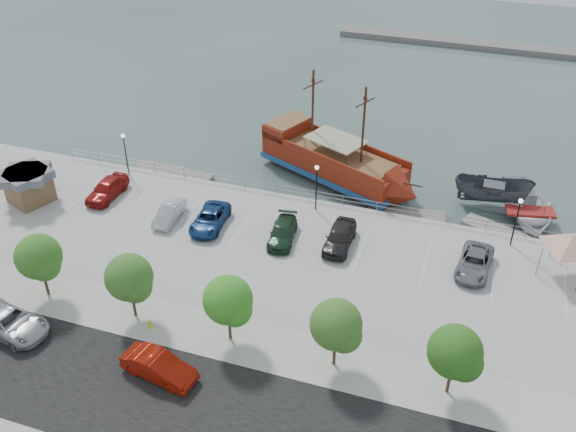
% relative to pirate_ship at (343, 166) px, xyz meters
% --- Properties ---
extents(ground, '(160.00, 160.00, 0.00)m').
position_rel_pirate_ship_xyz_m(ground, '(-0.73, -13.12, -1.77)').
color(ground, '#394C49').
extents(street, '(100.00, 8.00, 0.04)m').
position_rel_pirate_ship_xyz_m(street, '(-0.73, -29.12, -0.76)').
color(street, black).
rests_on(street, land_slab).
extents(sidewalk, '(100.00, 4.00, 0.05)m').
position_rel_pirate_ship_xyz_m(sidewalk, '(-0.73, -23.12, -0.75)').
color(sidewalk, beige).
rests_on(sidewalk, land_slab).
extents(seawall_railing, '(50.00, 0.06, 1.00)m').
position_rel_pirate_ship_xyz_m(seawall_railing, '(-0.73, -5.32, -0.24)').
color(seawall_railing, gray).
rests_on(seawall_railing, land_slab).
extents(far_shore, '(40.00, 3.00, 0.80)m').
position_rel_pirate_ship_xyz_m(far_shore, '(9.27, 41.88, -1.37)').
color(far_shore, slate).
rests_on(far_shore, ground).
extents(pirate_ship, '(16.87, 10.73, 10.56)m').
position_rel_pirate_ship_xyz_m(pirate_ship, '(0.00, 0.00, 0.00)').
color(pirate_ship, maroon).
rests_on(pirate_ship, ground).
extents(patrol_boat, '(6.93, 3.02, 2.62)m').
position_rel_pirate_ship_xyz_m(patrol_boat, '(13.43, 0.23, -0.46)').
color(patrol_boat, '#3E444C').
rests_on(patrol_boat, ground).
extents(speedboat, '(6.08, 7.58, 1.40)m').
position_rel_pirate_ship_xyz_m(speedboat, '(16.69, -1.33, -1.07)').
color(speedboat, silver).
rests_on(speedboat, ground).
extents(dock_west, '(7.87, 2.75, 0.44)m').
position_rel_pirate_ship_xyz_m(dock_west, '(-15.67, -3.92, -1.55)').
color(dock_west, gray).
rests_on(dock_west, ground).
extents(dock_mid, '(6.82, 3.01, 0.38)m').
position_rel_pirate_ship_xyz_m(dock_mid, '(6.68, -3.92, -1.58)').
color(dock_mid, gray).
rests_on(dock_mid, ground).
extents(dock_east, '(6.53, 4.15, 0.36)m').
position_rel_pirate_ship_xyz_m(dock_east, '(14.49, -3.92, -1.59)').
color(dock_east, gray).
rests_on(dock_east, ground).
extents(shed, '(4.65, 4.65, 2.92)m').
position_rel_pirate_ship_xyz_m(shed, '(-24.63, -13.01, 0.79)').
color(shed, brown).
rests_on(shed, land_slab).
extents(canopy_tent, '(5.98, 5.98, 3.89)m').
position_rel_pirate_ship_xyz_m(canopy_tent, '(19.05, -9.09, 2.61)').
color(canopy_tent, slate).
rests_on(canopy_tent, land_slab).
extents(street_van, '(6.10, 3.53, 1.60)m').
position_rel_pirate_ship_xyz_m(street_van, '(-15.88, -27.02, 0.03)').
color(street_van, '#9C9FA5').
rests_on(street_van, street).
extents(street_sedan, '(5.08, 2.50, 1.60)m').
position_rel_pirate_ship_xyz_m(street_sedan, '(-4.63, -27.39, 0.03)').
color(street_sedan, '#951507').
rests_on(street_sedan, street).
extents(fire_hydrant, '(0.24, 0.24, 0.69)m').
position_rel_pirate_ship_xyz_m(fire_hydrant, '(-7.17, -23.92, -0.39)').
color(fire_hydrant, yellow).
rests_on(fire_hydrant, sidewalk).
extents(lamp_post_left, '(0.36, 0.36, 4.28)m').
position_rel_pirate_ship_xyz_m(lamp_post_left, '(-18.73, -6.62, 2.17)').
color(lamp_post_left, black).
rests_on(lamp_post_left, land_slab).
extents(lamp_post_mid, '(0.36, 0.36, 4.28)m').
position_rel_pirate_ship_xyz_m(lamp_post_mid, '(-0.73, -6.62, 2.17)').
color(lamp_post_mid, black).
rests_on(lamp_post_mid, land_slab).
extents(lamp_post_right, '(0.36, 0.36, 4.28)m').
position_rel_pirate_ship_xyz_m(lamp_post_right, '(15.27, -6.62, 2.17)').
color(lamp_post_right, black).
rests_on(lamp_post_right, land_slab).
extents(tree_b, '(3.30, 3.20, 5.00)m').
position_rel_pirate_ship_xyz_m(tree_b, '(-15.58, -23.19, 2.53)').
color(tree_b, '#473321').
rests_on(tree_b, sidewalk).
extents(tree_c, '(3.30, 3.20, 5.00)m').
position_rel_pirate_ship_xyz_m(tree_c, '(-8.58, -23.19, 2.53)').
color(tree_c, '#473321').
rests_on(tree_c, sidewalk).
extents(tree_d, '(3.30, 3.20, 5.00)m').
position_rel_pirate_ship_xyz_m(tree_d, '(-1.58, -23.19, 2.53)').
color(tree_d, '#473321').
rests_on(tree_d, sidewalk).
extents(tree_e, '(3.30, 3.20, 5.00)m').
position_rel_pirate_ship_xyz_m(tree_e, '(5.42, -23.19, 2.53)').
color(tree_e, '#473321').
rests_on(tree_e, sidewalk).
extents(tree_f, '(3.30, 3.20, 5.00)m').
position_rel_pirate_ship_xyz_m(tree_f, '(12.42, -23.19, 2.53)').
color(tree_f, '#473321').
rests_on(tree_f, sidewalk).
extents(parked_car_a, '(2.09, 4.89, 1.65)m').
position_rel_pirate_ship_xyz_m(parked_car_a, '(-18.62, -10.42, 0.06)').
color(parked_car_a, maroon).
rests_on(parked_car_a, land_slab).
extents(parked_car_b, '(1.63, 4.19, 1.36)m').
position_rel_pirate_ship_xyz_m(parked_car_b, '(-11.84, -11.90, -0.09)').
color(parked_car_b, silver).
rests_on(parked_car_b, land_slab).
extents(parked_car_c, '(2.66, 5.15, 1.39)m').
position_rel_pirate_ship_xyz_m(parked_car_c, '(-8.26, -11.71, -0.07)').
color(parked_car_c, navy).
rests_on(parked_car_c, land_slab).
extents(parked_car_d, '(2.47, 4.84, 1.34)m').
position_rel_pirate_ship_xyz_m(parked_car_d, '(-2.01, -11.62, -0.10)').
color(parked_car_d, '#1B3A22').
rests_on(parked_car_d, land_slab).
extents(parked_car_e, '(2.00, 4.89, 1.66)m').
position_rel_pirate_ship_xyz_m(parked_car_e, '(2.47, -10.97, 0.06)').
color(parked_car_e, black).
rests_on(parked_car_e, land_slab).
extents(parked_car_g, '(2.78, 5.20, 1.39)m').
position_rel_pirate_ship_xyz_m(parked_car_g, '(12.75, -10.80, -0.07)').
color(parked_car_g, gray).
rests_on(parked_car_g, land_slab).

